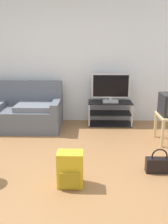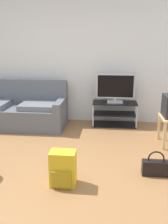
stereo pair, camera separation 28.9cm
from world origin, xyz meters
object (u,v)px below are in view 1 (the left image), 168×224
(handbag, at_px, (159,164))
(backpack, at_px, (70,169))
(couch, at_px, (12,112))
(tv_stand, at_px, (110,113))
(flat_tv, at_px, (111,88))

(handbag, bearing_deg, backpack, -163.48)
(couch, height_order, tv_stand, couch)
(couch, xyz_separation_m, backpack, (1.34, -2.10, -0.11))
(couch, xyz_separation_m, flat_tv, (1.99, 0.22, 0.45))
(flat_tv, bearing_deg, handbag, -76.01)
(tv_stand, bearing_deg, handbag, -76.16)
(tv_stand, bearing_deg, flat_tv, -90.00)
(couch, distance_m, handbag, 3.06)
(backpack, bearing_deg, couch, 150.90)
(tv_stand, xyz_separation_m, backpack, (-0.65, -2.34, -0.03))
(couch, distance_m, backpack, 2.50)
(flat_tv, bearing_deg, tv_stand, 90.00)
(couch, height_order, backpack, couch)
(flat_tv, xyz_separation_m, backpack, (-0.65, -2.32, -0.56))
(tv_stand, xyz_separation_m, flat_tv, (0.00, -0.02, 0.53))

